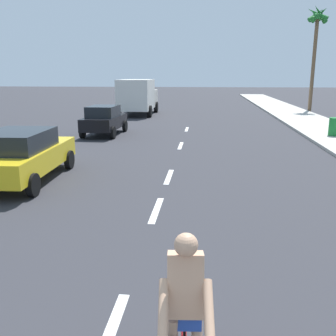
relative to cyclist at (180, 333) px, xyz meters
The scene contains 13 objects.
ground_plane 16.88m from the cyclist, 93.25° to the left, with size 160.00×160.00×0.00m, color #2D2D33.
sidewalk_strip 20.14m from the cyclist, 69.30° to the left, with size 3.60×80.00×0.14m, color #B2ADA3.
lane_stripe_1 1.60m from the cyclist, 134.54° to the left, with size 0.16×1.80×0.01m, color white.
lane_stripe_2 5.69m from the cyclist, 99.78° to the left, with size 0.16×1.80×0.01m, color white.
lane_stripe_3 8.74m from the cyclist, 96.31° to the left, with size 0.16×1.80×0.01m, color white.
lane_stripe_4 14.21m from the cyclist, 93.87° to the left, with size 0.16×1.80×0.01m, color white.
lane_stripe_5 19.60m from the cyclist, 92.80° to the left, with size 0.16×1.80×0.01m, color white.
cyclist is the anchor object (origin of this frame).
parked_car_yellow 9.43m from the cyclist, 124.94° to the left, with size 2.25×4.65×1.57m.
parked_car_black 17.79m from the cyclist, 107.27° to the left, with size 1.86×3.86×1.57m.
delivery_truck 28.10m from the cyclist, 100.94° to the left, with size 2.71×6.25×2.80m.
palm_tree_distant 33.77m from the cyclist, 73.85° to the left, with size 1.93×1.74×8.86m.
trash_bin_far 18.33m from the cyclist, 68.44° to the left, with size 0.60×0.60×0.91m, color #19722D.
Camera 1 is at (1.16, 0.07, 3.20)m, focal length 40.78 mm.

